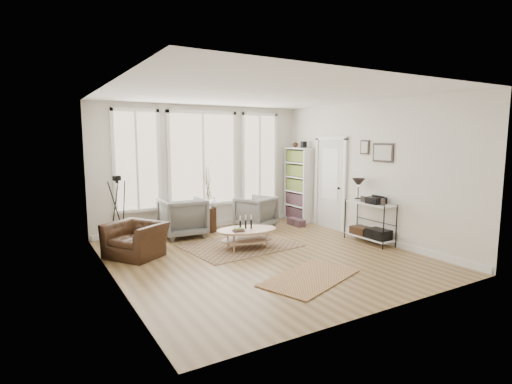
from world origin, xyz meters
TOP-DOWN VIEW (x-y plane):
  - room at (0.02, 0.03)m, footprint 5.50×5.54m
  - bay_window at (0.00, 2.71)m, footprint 4.14×0.12m
  - door at (2.57, 1.15)m, footprint 0.09×1.06m
  - bookcase at (2.44, 2.23)m, footprint 0.31×0.85m
  - low_shelf at (2.38, -0.30)m, footprint 0.38×1.08m
  - wall_art at (2.58, -0.27)m, footprint 0.04×0.88m
  - rug_main at (-0.04, 0.83)m, footprint 2.27×1.80m
  - rug_runner at (0.00, -1.37)m, footprint 1.83×1.40m
  - coffee_table at (-0.00, 0.61)m, footprint 1.31×0.94m
  - armchair_left at (-0.74, 2.17)m, footprint 0.96×0.98m
  - armchair_right at (1.10, 2.13)m, footprint 1.05×1.06m
  - side_table at (-0.08, 2.28)m, footprint 0.37×0.37m
  - vase at (0.06, 2.24)m, footprint 0.28×0.28m
  - accent_chair at (-2.01, 1.16)m, footprint 1.26×1.23m
  - tripod_camera at (-2.08, 2.23)m, footprint 0.49×0.49m
  - book_stack_near at (2.05, 1.91)m, footprint 0.21×0.27m
  - book_stack_far at (2.05, 1.64)m, footprint 0.22×0.27m

SIDE VIEW (x-z plane):
  - rug_main at x=-0.04m, z-range 0.00..0.01m
  - rug_runner at x=0.00m, z-range 0.01..0.02m
  - book_stack_far at x=2.05m, z-range 0.00..0.17m
  - book_stack_near at x=2.05m, z-range 0.00..0.17m
  - coffee_table at x=0.00m, z-range 0.02..0.57m
  - accent_chair at x=-2.01m, z-range 0.00..0.62m
  - armchair_right at x=1.10m, z-range 0.00..0.75m
  - armchair_left at x=-0.74m, z-range 0.00..0.85m
  - low_shelf at x=2.38m, z-range -0.14..1.16m
  - tripod_camera at x=-2.08m, z-range -0.05..1.34m
  - vase at x=0.06m, z-range 0.56..0.81m
  - side_table at x=-0.08m, z-range -0.03..1.54m
  - bookcase at x=2.44m, z-range -0.07..1.99m
  - door at x=2.57m, z-range 0.01..2.23m
  - room at x=0.02m, z-range -0.02..2.88m
  - bay_window at x=0.00m, z-range 0.49..2.73m
  - wall_art at x=2.58m, z-range 1.66..2.10m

